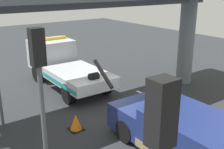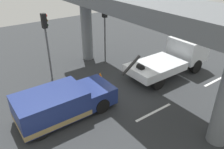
{
  "view_description": "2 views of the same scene",
  "coord_description": "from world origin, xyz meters",
  "px_view_note": "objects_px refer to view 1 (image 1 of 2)",
  "views": [
    {
      "loc": [
        -9.12,
        6.51,
        5.44
      ],
      "look_at": [
        1.24,
        -0.97,
        1.26
      ],
      "focal_mm": 44.47,
      "sensor_mm": 36.0,
      "label": 1
    },
    {
      "loc": [
        -7.53,
        -9.16,
        7.5
      ],
      "look_at": [
        -0.54,
        0.5,
        1.15
      ],
      "focal_mm": 35.43,
      "sensor_mm": 36.0,
      "label": 2
    }
  ],
  "objects_px": {
    "traffic_light_far": "(40,79)",
    "towed_van_green": "(185,136)",
    "traffic_cone_orange": "(76,122)",
    "tow_truck_white": "(62,63)"
  },
  "relations": [
    {
      "from": "traffic_light_far",
      "to": "traffic_cone_orange",
      "type": "distance_m",
      "value": 4.49
    },
    {
      "from": "tow_truck_white",
      "to": "towed_van_green",
      "type": "bearing_deg",
      "value": 180.0
    },
    {
      "from": "traffic_cone_orange",
      "to": "traffic_light_far",
      "type": "bearing_deg",
      "value": 138.4
    },
    {
      "from": "traffic_light_far",
      "to": "towed_van_green",
      "type": "bearing_deg",
      "value": -105.14
    },
    {
      "from": "tow_truck_white",
      "to": "traffic_cone_orange",
      "type": "bearing_deg",
      "value": 158.79
    },
    {
      "from": "towed_van_green",
      "to": "traffic_cone_orange",
      "type": "xyz_separation_m",
      "value": [
        3.67,
        1.99,
        -0.47
      ]
    },
    {
      "from": "traffic_cone_orange",
      "to": "towed_van_green",
      "type": "bearing_deg",
      "value": -151.6
    },
    {
      "from": "towed_van_green",
      "to": "traffic_cone_orange",
      "type": "height_order",
      "value": "towed_van_green"
    },
    {
      "from": "tow_truck_white",
      "to": "towed_van_green",
      "type": "relative_size",
      "value": 1.4
    },
    {
      "from": "tow_truck_white",
      "to": "traffic_light_far",
      "type": "height_order",
      "value": "traffic_light_far"
    }
  ]
}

